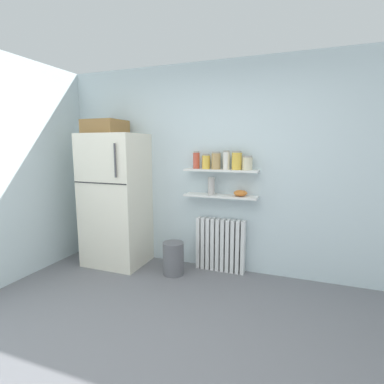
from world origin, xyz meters
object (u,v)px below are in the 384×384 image
(storage_jar_3, at_px, (226,160))
(trash_bin, at_px, (173,258))
(storage_jar_5, at_px, (247,163))
(vase, at_px, (211,186))
(shelf_bowl, at_px, (240,193))
(storage_jar_0, at_px, (196,160))
(storage_jar_2, at_px, (216,161))
(refrigerator, at_px, (115,197))
(storage_jar_4, at_px, (237,160))
(storage_jar_1, at_px, (206,161))
(radiator, at_px, (220,245))

(storage_jar_3, bearing_deg, trash_bin, -153.51)
(storage_jar_5, bearing_deg, vase, -180.00)
(vase, height_order, shelf_bowl, vase)
(storage_jar_0, relative_size, shelf_bowl, 1.32)
(storage_jar_2, distance_m, trash_bin, 1.32)
(storage_jar_3, height_order, vase, storage_jar_3)
(vase, bearing_deg, shelf_bowl, 0.00)
(refrigerator, relative_size, shelf_bowl, 11.69)
(storage_jar_4, xyz_separation_m, storage_jar_5, (0.13, 0.00, -0.03))
(shelf_bowl, height_order, trash_bin, shelf_bowl)
(storage_jar_5, bearing_deg, trash_bin, -160.90)
(storage_jar_5, bearing_deg, storage_jar_1, -180.00)
(vase, bearing_deg, radiator, 13.97)
(storage_jar_4, bearing_deg, vase, 180.00)
(storage_jar_2, bearing_deg, vase, -180.00)
(storage_jar_5, bearing_deg, radiator, 174.60)
(storage_jar_1, distance_m, trash_bin, 1.27)
(storage_jar_1, height_order, storage_jar_5, storage_jar_1)
(storage_jar_0, xyz_separation_m, trash_bin, (-0.20, -0.29, -1.20))
(refrigerator, height_order, storage_jar_5, refrigerator)
(storage_jar_3, xyz_separation_m, vase, (-0.18, 0.00, -0.32))
(storage_jar_1, distance_m, shelf_bowl, 0.57)
(refrigerator, bearing_deg, shelf_bowl, 7.11)
(storage_jar_5, xyz_separation_m, trash_bin, (-0.83, -0.29, -1.18))
(shelf_bowl, bearing_deg, storage_jar_2, 180.00)
(storage_jar_1, xyz_separation_m, storage_jar_3, (0.25, 0.00, 0.02))
(storage_jar_0, relative_size, storage_jar_4, 0.98)
(storage_jar_1, distance_m, storage_jar_3, 0.25)
(storage_jar_3, height_order, shelf_bowl, storage_jar_3)
(storage_jar_3, relative_size, storage_jar_5, 1.35)
(refrigerator, distance_m, storage_jar_2, 1.43)
(storage_jar_4, relative_size, storage_jar_5, 1.32)
(shelf_bowl, relative_size, trash_bin, 0.40)
(vase, xyz_separation_m, trash_bin, (-0.39, -0.29, -0.89))
(storage_jar_0, height_order, storage_jar_2, storage_jar_0)
(trash_bin, bearing_deg, storage_jar_3, 26.49)
(storage_jar_3, relative_size, trash_bin, 0.55)
(radiator, distance_m, shelf_bowl, 0.73)
(refrigerator, distance_m, radiator, 1.52)
(vase, bearing_deg, storage_jar_0, -180.00)
(storage_jar_1, relative_size, storage_jar_4, 0.83)
(radiator, bearing_deg, shelf_bowl, -7.00)
(refrigerator, xyz_separation_m, storage_jar_5, (1.71, 0.20, 0.48))
(storage_jar_2, relative_size, shelf_bowl, 1.29)
(storage_jar_1, relative_size, storage_jar_3, 0.82)
(storage_jar_0, bearing_deg, vase, 0.00)
(storage_jar_2, relative_size, vase, 0.98)
(storage_jar_4, xyz_separation_m, shelf_bowl, (0.05, 0.00, -0.39))
(radiator, distance_m, vase, 0.77)
(storage_jar_2, bearing_deg, refrigerator, -171.26)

